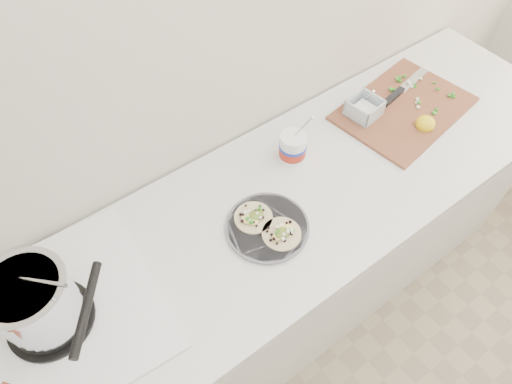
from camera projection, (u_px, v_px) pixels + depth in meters
counter at (276, 264)px, 1.85m from camera, size 2.44×0.66×0.90m
stove at (42, 309)px, 1.17m from camera, size 0.60×0.56×0.27m
taco_plate at (267, 226)px, 1.41m from camera, size 0.26×0.26×0.04m
tub at (294, 146)px, 1.55m from camera, size 0.10×0.10×0.21m
cutboard at (400, 106)px, 1.74m from camera, size 0.56×0.42×0.08m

